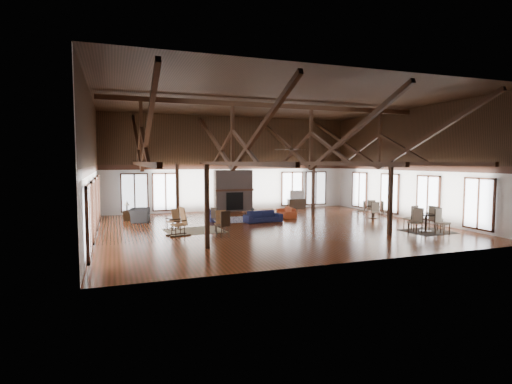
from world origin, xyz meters
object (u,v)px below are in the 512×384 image
object	(u,v)px
sofa_navy_front	(263,217)
armchair	(139,215)
coffee_table	(254,212)
sofa_navy_left	(214,215)
sofa_orange	(286,212)
tv_console	(296,203)
cafe_table_far	(373,210)
cafe_table_near	(426,219)

from	to	relation	value
sofa_navy_front	armchair	bearing A→B (deg)	154.44
sofa_navy_front	coffee_table	world-z (taller)	sofa_navy_front
sofa_navy_left	armchair	xyz separation A→B (m)	(-3.86, 0.59, 0.09)
sofa_navy_front	sofa_orange	world-z (taller)	sofa_navy_front
sofa_navy_front	tv_console	bearing A→B (deg)	43.82
sofa_orange	cafe_table_far	distance (m)	4.82
sofa_orange	armchair	bearing A→B (deg)	-87.96
armchair	cafe_table_far	distance (m)	12.67
armchair	cafe_table_far	bearing A→B (deg)	-91.35
cafe_table_near	cafe_table_far	bearing A→B (deg)	85.19
cafe_table_near	tv_console	distance (m)	10.29
sofa_navy_front	coffee_table	bearing A→B (deg)	87.43
sofa_navy_front	cafe_table_near	distance (m)	7.81
cafe_table_far	sofa_orange	bearing A→B (deg)	153.27
sofa_orange	cafe_table_near	size ratio (longest dim) A/B	0.83
sofa_navy_front	cafe_table_far	distance (m)	6.31
cafe_table_far	armchair	bearing A→B (deg)	166.69
sofa_navy_left	cafe_table_far	distance (m)	8.79
sofa_orange	coffee_table	xyz separation A→B (m)	(-2.04, -0.17, 0.12)
coffee_table	sofa_navy_left	bearing A→B (deg)	149.22
sofa_navy_front	cafe_table_far	world-z (taller)	cafe_table_far
armchair	cafe_table_far	world-z (taller)	cafe_table_far
sofa_navy_front	cafe_table_far	xyz separation A→B (m)	(6.27, -0.73, 0.18)
coffee_table	tv_console	bearing A→B (deg)	19.07
sofa_navy_front	sofa_orange	size ratio (longest dim) A/B	1.10
sofa_orange	tv_console	bearing A→B (deg)	154.50
sofa_navy_left	coffee_table	distance (m)	2.16
sofa_orange	cafe_table_far	world-z (taller)	cafe_table_far
armchair	cafe_table_near	world-z (taller)	cafe_table_near
sofa_orange	armchair	xyz separation A→B (m)	(-8.03, 0.75, 0.09)
sofa_navy_left	cafe_table_near	bearing A→B (deg)	-126.87
sofa_navy_front	sofa_navy_left	world-z (taller)	sofa_navy_front
sofa_navy_front	armchair	xyz separation A→B (m)	(-6.06, 2.18, 0.07)
sofa_navy_front	cafe_table_far	size ratio (longest dim) A/B	1.09
cafe_table_near	sofa_navy_left	bearing A→B (deg)	140.44
sofa_navy_front	cafe_table_near	xyz separation A→B (m)	(5.90, -5.10, 0.26)
cafe_table_far	tv_console	distance (m)	6.12
sofa_navy_left	sofa_orange	distance (m)	4.17
armchair	cafe_table_near	bearing A→B (deg)	-109.38
coffee_table	tv_console	world-z (taller)	tv_console
sofa_navy_front	sofa_navy_left	size ratio (longest dim) A/B	1.08
sofa_orange	cafe_table_near	bearing A→B (deg)	38.42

